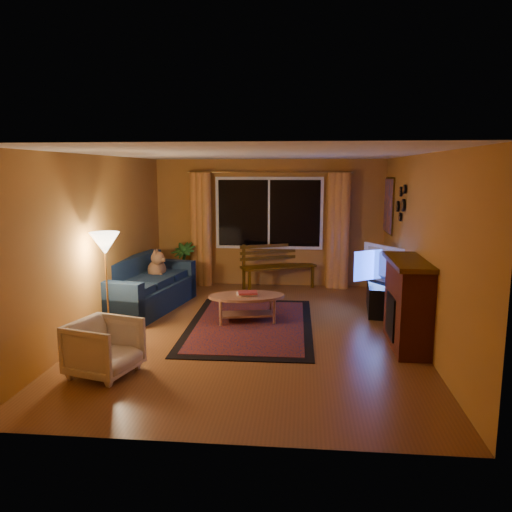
# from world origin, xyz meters

# --- Properties ---
(floor) EXTENTS (4.50, 6.00, 0.02)m
(floor) POSITION_xyz_m (0.00, 0.00, -0.01)
(floor) COLOR brown
(floor) RESTS_ON ground
(ceiling) EXTENTS (4.50, 6.00, 0.02)m
(ceiling) POSITION_xyz_m (0.00, 0.00, 2.51)
(ceiling) COLOR white
(ceiling) RESTS_ON ground
(wall_back) EXTENTS (4.50, 0.02, 2.50)m
(wall_back) POSITION_xyz_m (0.00, 3.01, 1.25)
(wall_back) COLOR #BD7B31
(wall_back) RESTS_ON ground
(wall_left) EXTENTS (0.02, 6.00, 2.50)m
(wall_left) POSITION_xyz_m (-2.26, 0.00, 1.25)
(wall_left) COLOR #BD7B31
(wall_left) RESTS_ON ground
(wall_right) EXTENTS (0.02, 6.00, 2.50)m
(wall_right) POSITION_xyz_m (2.26, 0.00, 1.25)
(wall_right) COLOR #BD7B31
(wall_right) RESTS_ON ground
(window) EXTENTS (2.00, 0.02, 1.30)m
(window) POSITION_xyz_m (0.00, 2.94, 1.45)
(window) COLOR black
(window) RESTS_ON wall_back
(curtain_rod) EXTENTS (3.20, 0.03, 0.03)m
(curtain_rod) POSITION_xyz_m (0.00, 2.90, 2.25)
(curtain_rod) COLOR #BF8C3F
(curtain_rod) RESTS_ON wall_back
(curtain_left) EXTENTS (0.36, 0.36, 2.24)m
(curtain_left) POSITION_xyz_m (-1.35, 2.88, 1.12)
(curtain_left) COLOR orange
(curtain_left) RESTS_ON ground
(curtain_right) EXTENTS (0.36, 0.36, 2.24)m
(curtain_right) POSITION_xyz_m (1.35, 2.88, 1.12)
(curtain_right) COLOR orange
(curtain_right) RESTS_ON ground
(bench) EXTENTS (1.50, 1.00, 0.44)m
(bench) POSITION_xyz_m (0.21, 2.69, 0.22)
(bench) COLOR #452902
(bench) RESTS_ON ground
(potted_plant) EXTENTS (0.63, 0.63, 0.89)m
(potted_plant) POSITION_xyz_m (-1.66, 2.60, 0.44)
(potted_plant) COLOR #235B1E
(potted_plant) RESTS_ON ground
(sofa) EXTENTS (1.26, 2.20, 0.84)m
(sofa) POSITION_xyz_m (-1.89, 0.99, 0.42)
(sofa) COLOR #14243C
(sofa) RESTS_ON ground
(dog) EXTENTS (0.30, 0.40, 0.43)m
(dog) POSITION_xyz_m (-1.84, 1.45, 0.63)
(dog) COLOR #9C6945
(dog) RESTS_ON sofa
(armchair) EXTENTS (0.79, 0.82, 0.69)m
(armchair) POSITION_xyz_m (-1.53, -1.68, 0.35)
(armchair) COLOR beige
(armchair) RESTS_ON ground
(floor_lamp) EXTENTS (0.28, 0.28, 1.46)m
(floor_lamp) POSITION_xyz_m (-1.98, -0.42, 0.73)
(floor_lamp) COLOR #BF8C3F
(floor_lamp) RESTS_ON ground
(rug) EXTENTS (1.87, 2.91, 0.02)m
(rug) POSITION_xyz_m (-0.09, 0.29, 0.01)
(rug) COLOR maroon
(rug) RESTS_ON ground
(coffee_table) EXTENTS (1.35, 1.35, 0.42)m
(coffee_table) POSITION_xyz_m (-0.16, 0.46, 0.21)
(coffee_table) COLOR #A3674B
(coffee_table) RESTS_ON ground
(tv_console) EXTENTS (0.48, 1.17, 0.47)m
(tv_console) POSITION_xyz_m (1.94, 1.26, 0.24)
(tv_console) COLOR black
(tv_console) RESTS_ON ground
(television) EXTENTS (0.69, 0.95, 0.60)m
(television) POSITION_xyz_m (1.94, 1.26, 0.78)
(television) COLOR black
(television) RESTS_ON tv_console
(fireplace) EXTENTS (0.40, 1.20, 1.10)m
(fireplace) POSITION_xyz_m (2.05, -0.40, 0.55)
(fireplace) COLOR maroon
(fireplace) RESTS_ON ground
(mirror_cluster) EXTENTS (0.06, 0.60, 0.56)m
(mirror_cluster) POSITION_xyz_m (2.21, 1.30, 1.80)
(mirror_cluster) COLOR black
(mirror_cluster) RESTS_ON wall_right
(painting) EXTENTS (0.04, 0.76, 0.96)m
(painting) POSITION_xyz_m (2.22, 2.45, 1.65)
(painting) COLOR orange
(painting) RESTS_ON wall_right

